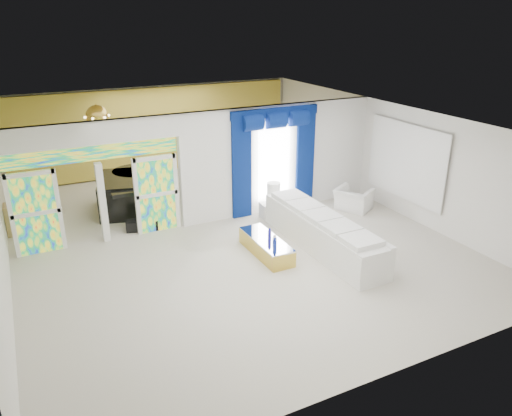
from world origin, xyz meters
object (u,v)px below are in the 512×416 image
white_sofa (322,233)px  armchair (353,199)px  coffee_table (266,247)px  grand_piano (127,194)px  console_table (283,208)px

white_sofa → armchair: bearing=37.0°
armchair → coffee_table: bearing=81.5°
armchair → grand_piano: grand_piano is taller
armchair → console_table: bearing=45.9°
coffee_table → grand_piano: grand_piano is taller
armchair → grand_piano: (-5.81, 2.90, 0.17)m
coffee_table → armchair: armchair is taller
grand_piano → white_sofa: bearing=-38.2°
white_sofa → armchair: 2.78m
armchair → white_sofa: bearing=97.6°
console_table → white_sofa: bearing=-94.4°
white_sofa → coffee_table: white_sofa is taller
coffee_table → grand_piano: size_ratio=0.91×
coffee_table → armchair: 3.82m
white_sofa → armchair: size_ratio=4.25×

